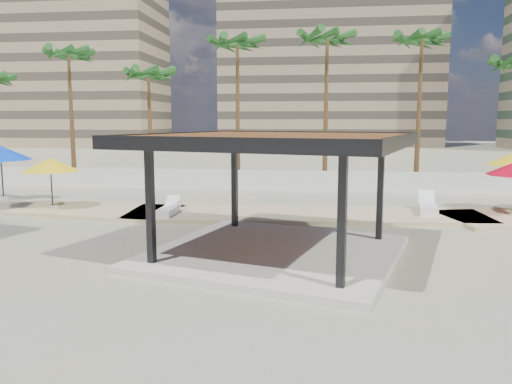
% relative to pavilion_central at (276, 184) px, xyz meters
% --- Properties ---
extents(ground, '(200.00, 200.00, 0.00)m').
position_rel_pavilion_central_xyz_m(ground, '(-1.31, -0.15, -2.33)').
color(ground, tan).
rests_on(ground, ground).
extents(promenade, '(44.45, 7.97, 0.24)m').
position_rel_pavilion_central_xyz_m(promenade, '(0.69, 7.51, -2.27)').
color(promenade, '#C6B284').
rests_on(promenade, ground).
extents(boundary_wall, '(56.00, 0.30, 1.20)m').
position_rel_pavilion_central_xyz_m(boundary_wall, '(-1.31, 15.85, -1.73)').
color(boundary_wall, silver).
rests_on(boundary_wall, ground).
extents(building_west, '(34.00, 16.00, 32.40)m').
position_rel_pavilion_central_xyz_m(building_west, '(-43.31, 67.85, 12.94)').
color(building_west, '#937F60').
rests_on(building_west, ground).
extents(building_mid, '(38.00, 16.00, 30.40)m').
position_rel_pavilion_central_xyz_m(building_mid, '(2.69, 77.85, 11.94)').
color(building_mid, '#847259').
rests_on(building_mid, ground).
extents(pavilion_central, '(9.50, 9.50, 3.90)m').
position_rel_pavilion_central_xyz_m(pavilion_central, '(0.00, 0.00, 0.00)').
color(pavilion_central, beige).
rests_on(pavilion_central, ground).
extents(umbrella_b, '(2.91, 2.91, 2.40)m').
position_rel_pavilion_central_xyz_m(umbrella_b, '(-11.29, 6.61, -0.09)').
color(umbrella_b, beige).
rests_on(umbrella_b, promenade).
extents(umbrella_f, '(3.80, 3.80, 2.83)m').
position_rel_pavilion_central_xyz_m(umbrella_f, '(-15.46, 9.03, 0.29)').
color(umbrella_f, beige).
rests_on(umbrella_f, promenade).
extents(lounger_a, '(0.65, 1.93, 0.73)m').
position_rel_pavilion_central_xyz_m(lounger_a, '(-5.30, 5.69, -1.97)').
color(lounger_a, white).
rests_on(lounger_a, promenade).
extents(lounger_b, '(1.03, 2.39, 0.87)m').
position_rel_pavilion_central_xyz_m(lounger_b, '(6.25, 7.68, -1.94)').
color(lounger_b, white).
rests_on(lounger_b, promenade).
extents(palm_b, '(3.00, 3.00, 9.81)m').
position_rel_pavilion_central_xyz_m(palm_b, '(-16.31, 18.55, 6.29)').
color(palm_b, brown).
rests_on(palm_b, ground).
extents(palm_c, '(3.00, 3.00, 8.27)m').
position_rel_pavilion_central_xyz_m(palm_c, '(-10.31, 17.95, 4.84)').
color(palm_c, brown).
rests_on(palm_c, ground).
extents(palm_d, '(3.00, 3.00, 10.34)m').
position_rel_pavilion_central_xyz_m(palm_d, '(-4.31, 18.75, 6.78)').
color(palm_d, brown).
rests_on(palm_d, ground).
extents(palm_e, '(3.00, 3.00, 10.48)m').
position_rel_pavilion_central_xyz_m(palm_e, '(1.69, 18.25, 6.91)').
color(palm_e, brown).
rests_on(palm_e, ground).
extents(palm_f, '(3.00, 3.00, 10.32)m').
position_rel_pavilion_central_xyz_m(palm_f, '(7.69, 18.45, 6.77)').
color(palm_f, brown).
rests_on(palm_f, ground).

